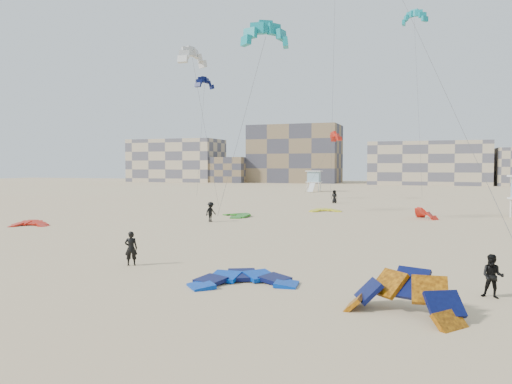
% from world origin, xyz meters
% --- Properties ---
extents(ground, '(320.00, 320.00, 0.00)m').
position_xyz_m(ground, '(0.00, 0.00, 0.00)').
color(ground, tan).
rests_on(ground, ground).
extents(kite_ground_blue, '(5.81, 5.92, 1.29)m').
position_xyz_m(kite_ground_blue, '(3.47, 1.55, 0.00)').
color(kite_ground_blue, '#0235BB').
rests_on(kite_ground_blue, ground).
extents(kite_ground_orange, '(5.32, 5.34, 4.14)m').
position_xyz_m(kite_ground_orange, '(10.41, -0.90, 0.00)').
color(kite_ground_orange, orange).
rests_on(kite_ground_orange, ground).
extents(kite_ground_red, '(4.12, 4.24, 1.57)m').
position_xyz_m(kite_ground_red, '(-21.90, 15.29, 0.00)').
color(kite_ground_red, red).
rests_on(kite_ground_red, ground).
extents(kite_ground_green, '(5.43, 5.37, 0.94)m').
position_xyz_m(kite_ground_green, '(-7.87, 28.92, 0.00)').
color(kite_ground_green, '#227A1A').
rests_on(kite_ground_green, ground).
extents(kite_ground_red_far, '(3.96, 3.93, 2.93)m').
position_xyz_m(kite_ground_red_far, '(10.71, 33.28, 0.00)').
color(kite_ground_red_far, red).
rests_on(kite_ground_red_far, ground).
extents(kite_ground_yellow, '(4.35, 4.46, 0.87)m').
position_xyz_m(kite_ground_yellow, '(-0.29, 37.69, 0.00)').
color(kite_ground_yellow, yellow).
rests_on(kite_ground_yellow, ground).
extents(kitesurfer_main, '(0.79, 0.70, 1.82)m').
position_xyz_m(kitesurfer_main, '(-3.62, 3.46, 0.91)').
color(kitesurfer_main, black).
rests_on(kitesurfer_main, ground).
extents(kitesurfer_b, '(0.97, 0.83, 1.75)m').
position_xyz_m(kitesurfer_b, '(13.64, 2.69, 0.88)').
color(kitesurfer_b, black).
rests_on(kitesurfer_b, ground).
extents(kitesurfer_c, '(1.08, 1.38, 1.87)m').
position_xyz_m(kitesurfer_c, '(-8.33, 23.66, 0.93)').
color(kitesurfer_c, black).
rests_on(kitesurfer_c, ground).
extents(kitesurfer_e, '(1.01, 0.76, 1.85)m').
position_xyz_m(kitesurfer_e, '(-1.75, 50.96, 0.93)').
color(kitesurfer_e, black).
rests_on(kitesurfer_e, ground).
extents(kite_fly_teal_a, '(5.71, 6.89, 16.97)m').
position_xyz_m(kite_fly_teal_a, '(-2.82, 23.51, 16.68)').
color(kite_fly_teal_a, '#0B90A1').
rests_on(kite_fly_teal_a, ground).
extents(kite_fly_grey, '(4.65, 4.39, 16.81)m').
position_xyz_m(kite_fly_grey, '(-12.61, 28.55, 16.51)').
color(kite_fly_grey, silver).
rests_on(kite_fly_grey, ground).
extents(kite_fly_navy, '(4.14, 6.81, 17.49)m').
position_xyz_m(kite_fly_navy, '(-20.60, 48.31, 17.34)').
color(kite_fly_navy, '#070E43').
rests_on(kite_fly_navy, ground).
extents(kite_fly_teal_b, '(4.76, 8.52, 27.53)m').
position_xyz_m(kite_fly_teal_b, '(8.25, 60.72, 27.43)').
color(kite_fly_teal_b, '#0B90A1').
rests_on(kite_fly_teal_b, ground).
extents(kite_fly_red, '(6.55, 4.05, 9.91)m').
position_xyz_m(kite_fly_red, '(-2.89, 57.68, 9.67)').
color(kite_fly_red, red).
rests_on(kite_fly_red, ground).
extents(lifeguard_tower_far, '(3.16, 5.91, 4.29)m').
position_xyz_m(lifeguard_tower_far, '(-11.70, 81.38, 2.12)').
color(lifeguard_tower_far, white).
rests_on(lifeguard_tower_far, ground).
extents(condo_west_a, '(30.00, 15.00, 14.00)m').
position_xyz_m(condo_west_a, '(-70.00, 130.00, 7.00)').
color(condo_west_a, tan).
rests_on(condo_west_a, ground).
extents(condo_west_b, '(28.00, 14.00, 18.00)m').
position_xyz_m(condo_west_b, '(-30.00, 134.00, 9.00)').
color(condo_west_b, '#776348').
rests_on(condo_west_b, ground).
extents(condo_mid, '(32.00, 16.00, 12.00)m').
position_xyz_m(condo_mid, '(10.00, 130.00, 6.00)').
color(condo_mid, tan).
rests_on(condo_mid, ground).
extents(condo_fill_left, '(12.00, 10.00, 8.00)m').
position_xyz_m(condo_fill_left, '(-50.00, 128.00, 4.00)').
color(condo_fill_left, '#776348').
rests_on(condo_fill_left, ground).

